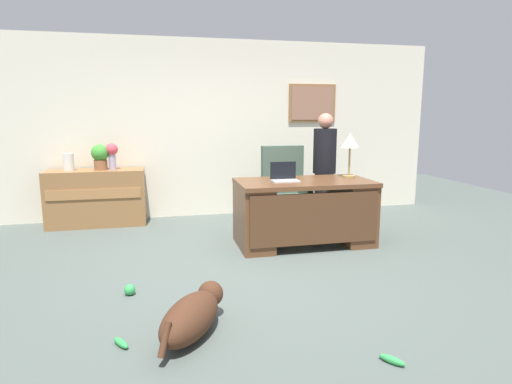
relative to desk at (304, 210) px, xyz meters
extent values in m
plane|color=#4C5651|center=(-0.78, -0.70, -0.42)|extent=(12.00, 12.00, 0.00)
cube|color=beige|center=(-0.78, 1.90, 0.93)|extent=(7.00, 0.12, 2.70)
cube|color=olive|center=(0.74, 1.83, 1.33)|extent=(0.78, 0.03, 0.60)
cube|color=#91634E|center=(0.74, 1.81, 1.33)|extent=(0.70, 0.01, 0.52)
cube|color=brown|center=(0.00, 0.03, 0.34)|extent=(1.62, 0.86, 0.05)
cube|color=brown|center=(-0.63, 0.03, -0.05)|extent=(0.36, 0.80, 0.74)
cube|color=brown|center=(0.63, 0.03, -0.05)|extent=(0.36, 0.80, 0.74)
cube|color=#4E2F1C|center=(0.00, -0.37, -0.02)|extent=(1.52, 0.04, 0.59)
cube|color=olive|center=(-2.59, 1.55, -0.02)|extent=(1.35, 0.48, 0.80)
cube|color=#A16F40|center=(-2.59, 1.31, 0.07)|extent=(1.25, 0.02, 0.14)
cube|color=#475B4C|center=(0.02, 0.79, -0.05)|extent=(0.60, 0.58, 0.18)
cylinder|color=black|center=(0.02, 0.79, -0.28)|extent=(0.10, 0.10, 0.28)
cylinder|color=black|center=(0.02, 0.79, -0.40)|extent=(0.52, 0.52, 0.05)
cube|color=#475B4C|center=(0.02, 1.03, 0.38)|extent=(0.60, 0.12, 0.68)
cube|color=#475B4C|center=(-0.24, 0.79, 0.15)|extent=(0.08, 0.50, 0.22)
cube|color=#475B4C|center=(0.28, 0.79, 0.15)|extent=(0.08, 0.50, 0.22)
cylinder|color=#262323|center=(0.56, 0.80, -0.04)|extent=(0.26, 0.26, 0.76)
cylinder|color=black|center=(0.56, 0.80, 0.65)|extent=(0.32, 0.32, 0.62)
sphere|color=tan|center=(0.56, 0.80, 1.06)|extent=(0.21, 0.21, 0.21)
ellipsoid|color=#472819|center=(-1.53, -1.97, -0.27)|extent=(0.62, 0.75, 0.30)
sphere|color=#472819|center=(-1.35, -1.67, -0.23)|extent=(0.20, 0.20, 0.20)
cylinder|color=#472819|center=(-1.71, -2.27, -0.25)|extent=(0.11, 0.15, 0.21)
cube|color=#B2B5BA|center=(-0.25, 0.00, 0.37)|extent=(0.32, 0.22, 0.01)
cube|color=black|center=(-0.25, 0.11, 0.49)|extent=(0.32, 0.01, 0.21)
cylinder|color=#9E8447|center=(0.64, 0.16, 0.38)|extent=(0.16, 0.16, 0.02)
cylinder|color=#9E8447|center=(0.64, 0.16, 0.57)|extent=(0.02, 0.02, 0.35)
cone|color=silver|center=(0.64, 0.16, 0.83)|extent=(0.22, 0.22, 0.18)
cylinder|color=#AA9ABA|center=(-2.35, 1.55, 0.49)|extent=(0.10, 0.10, 0.22)
sphere|color=#D74552|center=(-2.35, 1.55, 0.66)|extent=(0.17, 0.17, 0.17)
cylinder|color=silver|center=(-2.93, 1.55, 0.50)|extent=(0.15, 0.15, 0.24)
cylinder|color=brown|center=(-2.51, 1.55, 0.45)|extent=(0.18, 0.18, 0.14)
sphere|color=green|center=(-2.51, 1.55, 0.62)|extent=(0.24, 0.24, 0.24)
sphere|color=green|center=(-2.00, -1.11, -0.38)|extent=(0.10, 0.10, 0.10)
ellipsoid|color=green|center=(-2.01, -1.98, -0.40)|extent=(0.14, 0.17, 0.05)
ellipsoid|color=green|center=(-0.30, -2.59, -0.40)|extent=(0.14, 0.17, 0.05)
camera|label=1|loc=(-1.71, -4.85, 1.15)|focal=30.22mm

